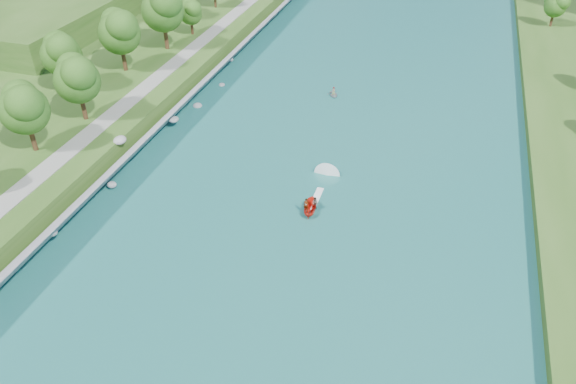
% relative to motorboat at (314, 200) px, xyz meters
% --- Properties ---
extents(ground, '(260.00, 260.00, 0.00)m').
position_rel_motorboat_xyz_m(ground, '(-0.97, -17.81, -0.71)').
color(ground, '#2D5119').
rests_on(ground, ground).
extents(river_water, '(55.00, 240.00, 0.10)m').
position_rel_motorboat_xyz_m(river_water, '(-0.97, 2.19, -0.66)').
color(river_water, '#18545B').
rests_on(river_water, ground).
extents(riprap_bank, '(4.83, 236.00, 4.36)m').
position_rel_motorboat_xyz_m(riprap_bank, '(-26.82, 1.51, 1.09)').
color(riprap_bank, slate).
rests_on(riprap_bank, ground).
extents(riverside_path, '(3.00, 200.00, 0.10)m').
position_rel_motorboat_xyz_m(riverside_path, '(-33.47, 2.19, 2.84)').
color(riverside_path, gray).
rests_on(riverside_path, berm_west).
extents(motorboat, '(3.60, 18.69, 2.20)m').
position_rel_motorboat_xyz_m(motorboat, '(0.00, 0.00, 0.00)').
color(motorboat, red).
rests_on(motorboat, river_water).
extents(raft, '(2.85, 3.14, 1.62)m').
position_rel_motorboat_xyz_m(raft, '(-4.83, 31.47, -0.25)').
color(raft, gray).
rests_on(raft, river_water).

